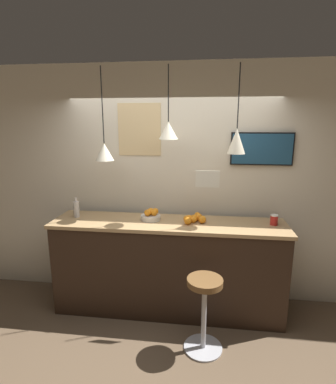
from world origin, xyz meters
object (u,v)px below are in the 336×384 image
at_px(juice_bottle, 76,209).
at_px(mounted_tv, 262,149).
at_px(spread_jar, 274,220).
at_px(bar_stool, 204,303).
at_px(fruit_bowl, 151,215).

distance_m(juice_bottle, mounted_tv, 2.29).
bearing_deg(spread_jar, juice_bottle, 180.00).
bearing_deg(juice_bottle, spread_jar, -0.00).
relative_size(bar_stool, juice_bottle, 3.24).
height_order(fruit_bowl, spread_jar, fruit_bowl).
bearing_deg(mounted_tv, bar_stool, -122.03).
xyz_separation_m(fruit_bowl, spread_jar, (1.38, 0.00, -0.00)).
xyz_separation_m(fruit_bowl, juice_bottle, (-0.91, 0.00, 0.04)).
xyz_separation_m(fruit_bowl, mounted_tv, (1.25, 0.31, 0.75)).
relative_size(spread_jar, mounted_tv, 0.16).
distance_m(fruit_bowl, juice_bottle, 0.91).
bearing_deg(mounted_tv, juice_bottle, -171.75).
bearing_deg(bar_stool, spread_jar, 41.96).
xyz_separation_m(bar_stool, mounted_tv, (0.61, 0.98, 1.41)).
bearing_deg(bar_stool, mounted_tv, 57.97).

